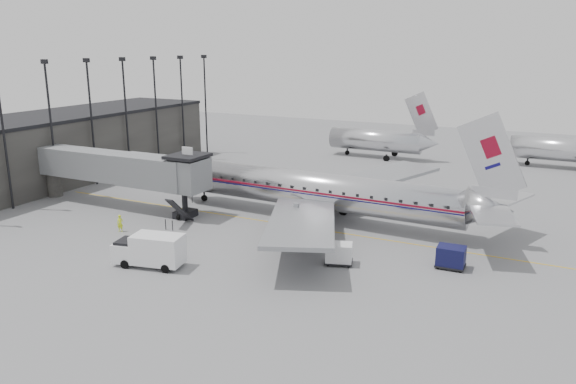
% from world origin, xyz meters
% --- Properties ---
extents(ground, '(160.00, 160.00, 0.00)m').
position_xyz_m(ground, '(0.00, 0.00, 0.00)').
color(ground, slate).
rests_on(ground, ground).
extents(terminal, '(12.00, 46.00, 8.00)m').
position_xyz_m(terminal, '(-34.00, 10.00, 4.00)').
color(terminal, '#34312F').
rests_on(terminal, ground).
extents(apron_line, '(60.00, 0.15, 0.01)m').
position_xyz_m(apron_line, '(3.00, 6.00, 0.01)').
color(apron_line, gold).
rests_on(apron_line, ground).
extents(jet_bridge, '(21.00, 6.20, 7.10)m').
position_xyz_m(jet_bridge, '(-16.66, 3.67, 4.18)').
color(jet_bridge, '#595C5E').
rests_on(jet_bridge, ground).
extents(floodlight_masts, '(0.90, 42.25, 15.25)m').
position_xyz_m(floodlight_masts, '(-27.50, 13.00, 8.36)').
color(floodlight_masts, black).
rests_on(floodlight_masts, ground).
extents(distant_aircraft_near, '(16.39, 3.20, 10.26)m').
position_xyz_m(distant_aircraft_near, '(-1.79, 42.00, 2.73)').
color(distant_aircraft_near, silver).
rests_on(distant_aircraft_near, ground).
extents(distant_aircraft_mid, '(16.39, 3.20, 10.26)m').
position_xyz_m(distant_aircraft_mid, '(24.21, 46.00, 2.73)').
color(distant_aircraft_mid, silver).
rests_on(distant_aircraft_mid, ground).
extents(airliner, '(36.65, 33.94, 11.59)m').
position_xyz_m(airliner, '(3.30, 8.98, 2.91)').
color(airliner, silver).
rests_on(airliner, ground).
extents(service_van, '(5.79, 3.16, 2.58)m').
position_xyz_m(service_van, '(-4.01, -8.07, 1.35)').
color(service_van, white).
rests_on(service_van, ground).
extents(baggage_cart_navy, '(2.26, 1.75, 1.73)m').
position_xyz_m(baggage_cart_navy, '(17.08, 2.00, 0.92)').
color(baggage_cart_navy, '#0E0F39').
rests_on(baggage_cart_navy, ground).
extents(baggage_cart_white, '(2.53, 2.20, 1.68)m').
position_xyz_m(baggage_cart_white, '(9.03, -1.11, 0.89)').
color(baggage_cart_white, white).
rests_on(baggage_cart_white, ground).
extents(ramp_worker, '(0.67, 0.54, 1.59)m').
position_xyz_m(ramp_worker, '(-12.00, -2.72, 0.79)').
color(ramp_worker, '#D8F41C').
rests_on(ramp_worker, ground).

